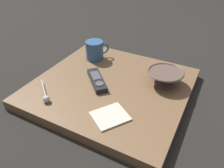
# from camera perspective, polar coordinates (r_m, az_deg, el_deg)

# --- Properties ---
(ground_plane) EXTENTS (6.00, 6.00, 0.00)m
(ground_plane) POSITION_cam_1_polar(r_m,az_deg,el_deg) (0.94, -0.22, -1.89)
(ground_plane) COLOR black
(table) EXTENTS (0.61, 0.58, 0.04)m
(table) POSITION_cam_1_polar(r_m,az_deg,el_deg) (0.93, -0.22, -0.91)
(table) COLOR brown
(table) RESTS_ON ground
(cereal_bowl) EXTENTS (0.15, 0.15, 0.06)m
(cereal_bowl) POSITION_cam_1_polar(r_m,az_deg,el_deg) (0.92, 13.49, 1.84)
(cereal_bowl) COLOR brown
(cereal_bowl) RESTS_ON table
(coffee_mug) EXTENTS (0.09, 0.10, 0.09)m
(coffee_mug) POSITION_cam_1_polar(r_m,az_deg,el_deg) (1.09, -4.44, 8.72)
(coffee_mug) COLOR #33598C
(coffee_mug) RESTS_ON table
(teaspoon) EXTENTS (0.12, 0.10, 0.03)m
(teaspoon) POSITION_cam_1_polar(r_m,az_deg,el_deg) (0.86, -16.72, -3.25)
(teaspoon) COLOR silver
(teaspoon) RESTS_ON table
(tv_remote_near) EXTENTS (0.15, 0.15, 0.02)m
(tv_remote_near) POSITION_cam_1_polar(r_m,az_deg,el_deg) (0.92, -3.92, 1.00)
(tv_remote_near) COLOR black
(tv_remote_near) RESTS_ON table
(folded_napkin) EXTENTS (0.15, 0.15, 0.01)m
(folded_napkin) POSITION_cam_1_polar(r_m,az_deg,el_deg) (0.76, -0.51, -8.30)
(folded_napkin) COLOR beige
(folded_napkin) RESTS_ON table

